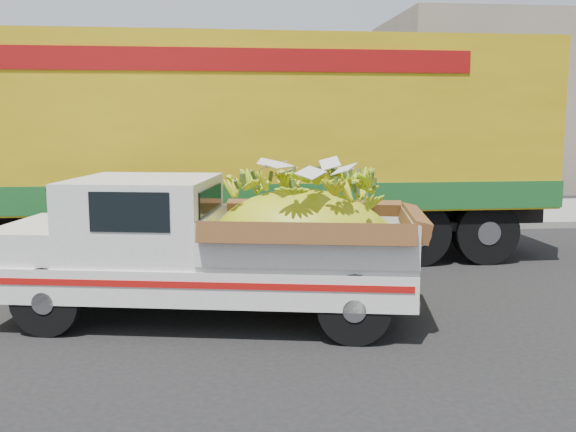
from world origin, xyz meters
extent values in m
plane|color=black|center=(0.00, 0.00, 0.00)|extent=(100.00, 100.00, 0.00)
cube|color=gray|center=(0.00, 5.88, 0.07)|extent=(60.00, 0.25, 0.15)
cube|color=gray|center=(0.00, 7.98, 0.07)|extent=(60.00, 4.00, 0.14)
cube|color=gray|center=(14.00, 14.88, 3.00)|extent=(14.00, 6.00, 6.00)
cylinder|color=black|center=(-1.11, -0.56, 0.40)|extent=(0.83, 0.38, 0.80)
cylinder|color=black|center=(-0.82, 0.95, 0.40)|extent=(0.83, 0.38, 0.80)
cylinder|color=black|center=(2.30, -1.22, 0.40)|extent=(0.83, 0.38, 0.80)
cylinder|color=black|center=(2.59, 0.29, 0.40)|extent=(0.83, 0.38, 0.80)
cube|color=silver|center=(0.69, -0.13, 0.58)|extent=(5.20, 2.70, 0.41)
cube|color=#A50F0C|center=(0.52, -1.01, 0.65)|extent=(4.76, 0.93, 0.07)
cube|color=silver|center=(-1.70, 0.34, 0.47)|extent=(0.44, 1.74, 0.15)
cube|color=silver|center=(-1.30, 0.26, 0.98)|extent=(1.20, 1.82, 0.38)
cube|color=silver|center=(-0.06, 0.02, 1.26)|extent=(1.93, 2.00, 0.95)
cube|color=black|center=(-0.12, -0.85, 1.44)|extent=(0.88, 0.18, 0.44)
cube|color=silver|center=(1.93, -0.37, 1.06)|extent=(2.72, 2.22, 0.54)
ellipsoid|color=gold|center=(1.82, -0.35, 0.95)|extent=(2.42, 1.82, 1.35)
cylinder|color=black|center=(5.36, 2.47, 0.55)|extent=(1.10, 0.33, 1.10)
cylinder|color=black|center=(5.34, 4.47, 0.55)|extent=(1.10, 0.33, 1.10)
cylinder|color=black|center=(4.16, 2.46, 0.55)|extent=(1.10, 0.33, 1.10)
cylinder|color=black|center=(4.14, 4.46, 0.55)|extent=(1.10, 0.33, 1.10)
cube|color=black|center=(0.65, 3.43, 0.78)|extent=(12.01, 1.08, 0.36)
cube|color=gold|center=(0.65, 3.43, 2.38)|extent=(11.78, 2.58, 2.84)
cube|color=#185721|center=(0.65, 3.43, 1.21)|extent=(11.84, 2.60, 0.45)
cube|color=maroon|center=(0.66, 2.17, 3.35)|extent=(8.40, 0.08, 0.35)
camera|label=1|loc=(0.85, -7.87, 2.42)|focal=40.00mm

